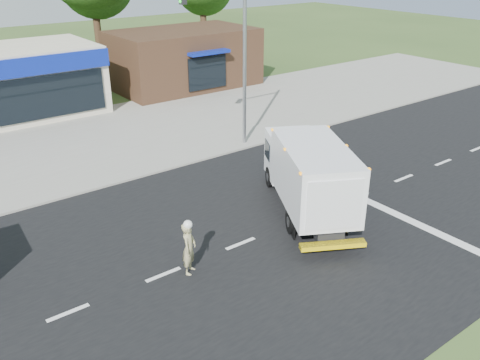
{
  "coord_description": "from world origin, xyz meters",
  "views": [
    {
      "loc": [
        -11.98,
        -11.85,
        9.21
      ],
      "look_at": [
        -2.08,
        1.25,
        1.7
      ],
      "focal_mm": 38.0,
      "sensor_mm": 36.0,
      "label": 1
    }
  ],
  "objects": [
    {
      "name": "sidewalk",
      "position": [
        0.0,
        8.2,
        0.06
      ],
      "size": [
        60.0,
        2.4,
        0.12
      ],
      "primitive_type": "cube",
      "color": "gray",
      "rests_on": "ground"
    },
    {
      "name": "ems_box_truck",
      "position": [
        0.36,
        0.31,
        1.71
      ],
      "size": [
        5.0,
        6.88,
        2.97
      ],
      "rotation": [
        0.0,
        0.0,
        1.07
      ],
      "color": "black",
      "rests_on": "ground"
    },
    {
      "name": "traffic_signal_pole",
      "position": [
        2.35,
        7.6,
        4.92
      ],
      "size": [
        3.51,
        0.25,
        8.0
      ],
      "color": "gray",
      "rests_on": "ground"
    },
    {
      "name": "brown_storefront",
      "position": [
        7.0,
        19.98,
        2.0
      ],
      "size": [
        10.0,
        6.7,
        4.0
      ],
      "color": "#382316",
      "rests_on": "ground"
    },
    {
      "name": "road_asphalt",
      "position": [
        0.0,
        0.0,
        0.0
      ],
      "size": [
        60.0,
        14.0,
        0.02
      ],
      "primitive_type": "cube",
      "color": "black",
      "rests_on": "ground"
    },
    {
      "name": "lane_markings",
      "position": [
        1.35,
        -1.35,
        0.02
      ],
      "size": [
        55.2,
        7.0,
        0.01
      ],
      "color": "silver",
      "rests_on": "road_asphalt"
    },
    {
      "name": "parking_apron",
      "position": [
        0.0,
        14.0,
        0.01
      ],
      "size": [
        60.0,
        9.0,
        0.02
      ],
      "primitive_type": "cube",
      "color": "gray",
      "rests_on": "ground"
    },
    {
      "name": "ground",
      "position": [
        0.0,
        0.0,
        0.0
      ],
      "size": [
        120.0,
        120.0,
        0.0
      ],
      "primitive_type": "plane",
      "color": "#385123",
      "rests_on": "ground"
    },
    {
      "name": "emergency_worker",
      "position": [
        -5.25,
        -0.36,
        0.9
      ],
      "size": [
        0.75,
        0.72,
        1.83
      ],
      "rotation": [
        0.0,
        0.0,
        0.71
      ],
      "color": "tan",
      "rests_on": "ground"
    }
  ]
}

